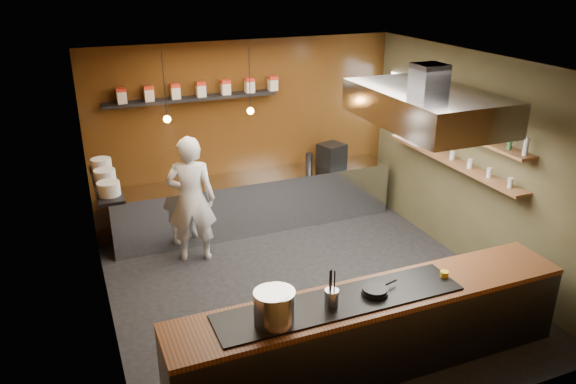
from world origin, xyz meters
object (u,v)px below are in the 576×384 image
stockpot_large (272,308)px  stockpot_small (276,307)px  espresso_machine (332,155)px  chef (191,200)px  extractor_hood (427,106)px

stockpot_large → stockpot_small: size_ratio=0.98×
stockpot_large → espresso_machine: espresso_machine is taller
stockpot_small → espresso_machine: size_ratio=0.93×
espresso_machine → chef: chef is taller
extractor_hood → stockpot_small: bearing=-152.0°
stockpot_large → stockpot_small: bearing=-3.5°
stockpot_large → espresso_machine: size_ratio=0.91×
extractor_hood → stockpot_small: size_ratio=5.56×
extractor_hood → espresso_machine: bearing=88.7°
stockpot_large → stockpot_small: 0.04m
chef → espresso_machine: bearing=-150.1°
stockpot_large → stockpot_small: stockpot_large is taller
stockpot_small → chef: 3.20m
extractor_hood → espresso_machine: extractor_hood is taller
stockpot_large → chef: size_ratio=0.19×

